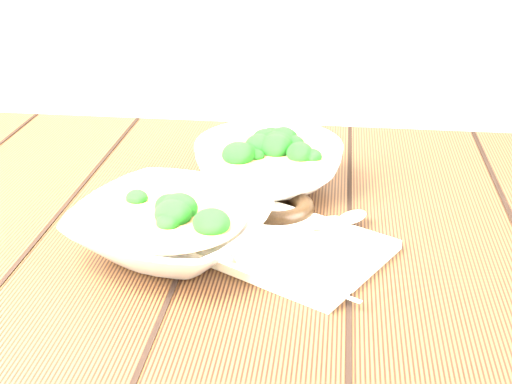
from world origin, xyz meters
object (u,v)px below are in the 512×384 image
object	(u,v)px
soup_bowl_back	(269,163)
trivet	(277,207)
table	(219,294)
napkin	(291,248)
soup_bowl_front	(172,227)

from	to	relation	value
soup_bowl_back	trivet	xyz separation A→B (m)	(0.02, -0.10, -0.03)
table	trivet	size ratio (longest dim) A/B	11.55
soup_bowl_back	trivet	world-z (taller)	soup_bowl_back
table	napkin	bearing A→B (deg)	-35.24
soup_bowl_front	soup_bowl_back	size ratio (longest dim) A/B	1.08
table	soup_bowl_back	size ratio (longest dim) A/B	4.37
trivet	soup_bowl_front	bearing A→B (deg)	-138.16
soup_bowl_front	trivet	world-z (taller)	soup_bowl_front
trivet	napkin	bearing A→B (deg)	-74.49
table	trivet	distance (m)	0.16
trivet	napkin	xyz separation A→B (m)	(0.03, -0.10, -0.01)
table	soup_bowl_back	world-z (taller)	soup_bowl_back
soup_bowl_back	napkin	bearing A→B (deg)	-76.00
soup_bowl_front	soup_bowl_back	distance (m)	0.23
soup_bowl_back	napkin	xyz separation A→B (m)	(0.05, -0.19, -0.03)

